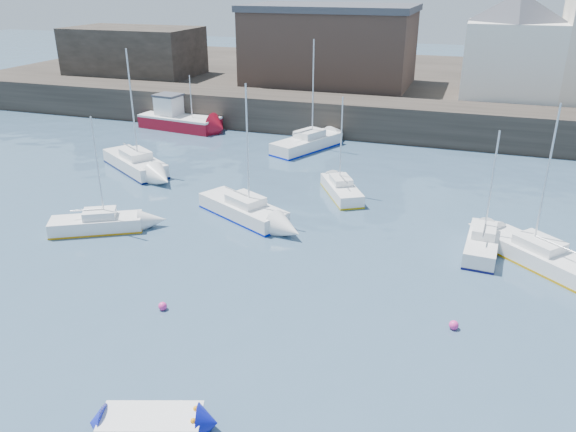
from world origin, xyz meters
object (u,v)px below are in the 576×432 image
(sailboat_a, at_px, (97,223))
(buoy_far, at_px, (212,210))
(sailboat_c, at_px, (482,243))
(sailboat_b, at_px, (243,209))
(sailboat_h, at_px, (307,143))
(sailboat_f, at_px, (341,189))
(fishing_boat, at_px, (177,118))
(sailboat_d, at_px, (542,256))
(buoy_mid, at_px, (453,329))
(buoy_near, at_px, (163,309))
(sailboat_e, at_px, (135,163))
(blue_dinghy, at_px, (151,422))

(sailboat_a, height_order, buoy_far, sailboat_a)
(sailboat_a, xyz_separation_m, sailboat_c, (20.12, 4.11, 0.03))
(sailboat_b, xyz_separation_m, sailboat_h, (-0.47, 14.44, 0.05))
(sailboat_f, bearing_deg, fishing_boat, 146.77)
(fishing_boat, bearing_deg, sailboat_a, -72.39)
(fishing_boat, xyz_separation_m, sailboat_a, (6.83, -21.53, -0.51))
(sailboat_d, bearing_deg, sailboat_a, -171.34)
(fishing_boat, xyz_separation_m, buoy_mid, (26.02, -24.94, -0.95))
(sailboat_c, bearing_deg, fishing_boat, 147.13)
(sailboat_a, xyz_separation_m, sailboat_f, (11.47, 9.54, -0.01))
(buoy_mid, bearing_deg, buoy_near, -168.17)
(sailboat_b, relative_size, sailboat_e, 0.91)
(blue_dinghy, height_order, sailboat_h, sailboat_h)
(sailboat_c, height_order, buoy_mid, sailboat_c)
(sailboat_f, bearing_deg, sailboat_b, -131.39)
(sailboat_a, distance_m, sailboat_c, 20.54)
(sailboat_h, relative_size, buoy_mid, 22.31)
(sailboat_h, bearing_deg, buoy_near, -87.51)
(fishing_boat, relative_size, sailboat_a, 1.21)
(sailboat_a, relative_size, sailboat_h, 0.75)
(sailboat_d, height_order, sailboat_f, sailboat_d)
(sailboat_c, height_order, buoy_near, sailboat_c)
(sailboat_e, height_order, buoy_far, sailboat_e)
(blue_dinghy, xyz_separation_m, sailboat_f, (0.79, 21.54, 0.11))
(sailboat_c, bearing_deg, sailboat_d, -12.60)
(blue_dinghy, distance_m, buoy_mid, 12.10)
(sailboat_a, relative_size, buoy_near, 17.39)
(buoy_mid, bearing_deg, sailboat_b, 147.83)
(sailboat_h, bearing_deg, blue_dinghy, -82.10)
(sailboat_b, xyz_separation_m, buoy_mid, (12.31, -7.74, -0.51))
(sailboat_c, height_order, sailboat_d, sailboat_d)
(sailboat_b, bearing_deg, sailboat_f, 48.61)
(blue_dinghy, xyz_separation_m, sailboat_a, (-10.67, 12.00, 0.12))
(sailboat_h, bearing_deg, buoy_mid, -60.05)
(sailboat_b, height_order, sailboat_e, sailboat_e)
(buoy_near, bearing_deg, sailboat_a, 141.90)
(sailboat_a, bearing_deg, sailboat_h, 71.16)
(sailboat_b, distance_m, buoy_mid, 14.55)
(fishing_boat, relative_size, sailboat_d, 0.99)
(sailboat_a, bearing_deg, sailboat_f, 39.77)
(blue_dinghy, xyz_separation_m, buoy_mid, (8.51, 8.59, -0.33))
(sailboat_f, relative_size, buoy_mid, 16.28)
(sailboat_e, height_order, buoy_near, sailboat_e)
(sailboat_h, bearing_deg, sailboat_b, -88.13)
(blue_dinghy, bearing_deg, buoy_mid, 45.28)
(sailboat_f, bearing_deg, buoy_mid, -59.20)
(sailboat_b, xyz_separation_m, sailboat_e, (-10.73, 5.48, 0.05))
(sailboat_d, bearing_deg, sailboat_f, 152.08)
(blue_dinghy, relative_size, sailboat_a, 0.53)
(blue_dinghy, height_order, sailboat_e, sailboat_e)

